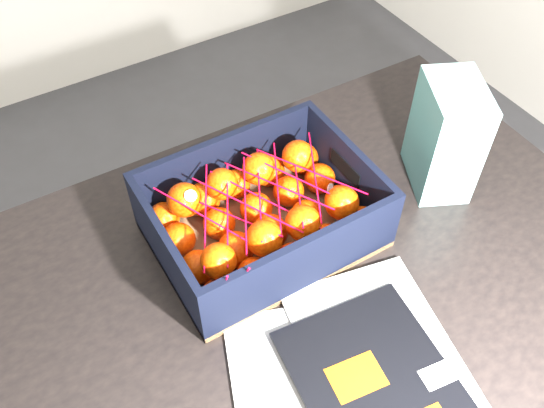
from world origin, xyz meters
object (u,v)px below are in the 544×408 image
magazine_stack (357,378)px  retail_carton (446,137)px  table (284,327)px  produce_crate (263,219)px

magazine_stack → retail_carton: 0.45m
table → retail_carton: bearing=11.5°
table → retail_carton: 0.43m
produce_crate → retail_carton: size_ratio=1.72×
retail_carton → magazine_stack: bearing=-119.9°
magazine_stack → produce_crate: bearing=86.3°
table → magazine_stack: (0.01, -0.17, 0.11)m
table → retail_carton: retail_carton is taller
retail_carton → produce_crate: bearing=-162.2°
magazine_stack → produce_crate: size_ratio=1.13×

